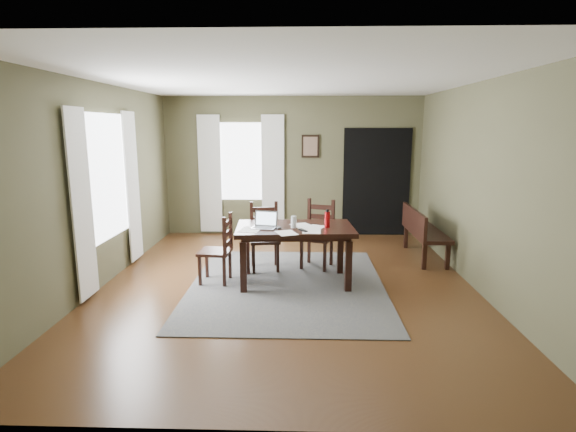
{
  "coord_description": "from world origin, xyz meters",
  "views": [
    {
      "loc": [
        0.19,
        -5.82,
        2.12
      ],
      "look_at": [
        0.0,
        0.3,
        0.9
      ],
      "focal_mm": 28.0,
      "sensor_mm": 36.0,
      "label": 1
    }
  ],
  "objects_px": {
    "laptop": "(265,224)",
    "water_bottle": "(327,219)",
    "dining_table": "(295,233)",
    "chair_back_left": "(265,237)",
    "chair_end": "(218,250)",
    "bench": "(422,229)",
    "chair_back_right": "(318,235)"
  },
  "relations": [
    {
      "from": "chair_back_right",
      "to": "laptop",
      "type": "distance_m",
      "value": 1.16
    },
    {
      "from": "bench",
      "to": "water_bottle",
      "type": "distance_m",
      "value": 2.13
    },
    {
      "from": "chair_end",
      "to": "water_bottle",
      "type": "bearing_deg",
      "value": 93.68
    },
    {
      "from": "chair_end",
      "to": "chair_back_right",
      "type": "distance_m",
      "value": 1.58
    },
    {
      "from": "chair_back_left",
      "to": "bench",
      "type": "height_order",
      "value": "chair_back_left"
    },
    {
      "from": "chair_end",
      "to": "chair_back_right",
      "type": "height_order",
      "value": "chair_back_right"
    },
    {
      "from": "dining_table",
      "to": "chair_back_left",
      "type": "xyz_separation_m",
      "value": [
        -0.46,
        0.61,
        -0.21
      ]
    },
    {
      "from": "chair_back_left",
      "to": "chair_back_right",
      "type": "height_order",
      "value": "chair_back_right"
    },
    {
      "from": "bench",
      "to": "water_bottle",
      "type": "xyz_separation_m",
      "value": [
        -1.62,
        -1.32,
        0.42
      ]
    },
    {
      "from": "laptop",
      "to": "chair_back_right",
      "type": "bearing_deg",
      "value": 60.66
    },
    {
      "from": "dining_table",
      "to": "bench",
      "type": "relative_size",
      "value": 1.13
    },
    {
      "from": "chair_back_left",
      "to": "water_bottle",
      "type": "height_order",
      "value": "water_bottle"
    },
    {
      "from": "dining_table",
      "to": "chair_back_right",
      "type": "distance_m",
      "value": 0.83
    },
    {
      "from": "chair_end",
      "to": "chair_back_left",
      "type": "distance_m",
      "value": 0.86
    },
    {
      "from": "chair_end",
      "to": "chair_back_left",
      "type": "height_order",
      "value": "chair_back_left"
    },
    {
      "from": "water_bottle",
      "to": "bench",
      "type": "bearing_deg",
      "value": 39.24
    },
    {
      "from": "chair_back_left",
      "to": "chair_end",
      "type": "bearing_deg",
      "value": -140.38
    },
    {
      "from": "dining_table",
      "to": "chair_end",
      "type": "xyz_separation_m",
      "value": [
        -1.04,
        -0.03,
        -0.23
      ]
    },
    {
      "from": "chair_end",
      "to": "bench",
      "type": "xyz_separation_m",
      "value": [
        3.09,
        1.3,
        0.02
      ]
    },
    {
      "from": "bench",
      "to": "laptop",
      "type": "xyz_separation_m",
      "value": [
        -2.45,
        -1.36,
        0.37
      ]
    },
    {
      "from": "chair_end",
      "to": "chair_back_left",
      "type": "relative_size",
      "value": 0.95
    },
    {
      "from": "chair_end",
      "to": "chair_back_left",
      "type": "bearing_deg",
      "value": 142.18
    },
    {
      "from": "dining_table",
      "to": "chair_back_right",
      "type": "xyz_separation_m",
      "value": [
        0.34,
        0.73,
        -0.2
      ]
    },
    {
      "from": "dining_table",
      "to": "bench",
      "type": "xyz_separation_m",
      "value": [
        2.05,
        1.27,
        -0.22
      ]
    },
    {
      "from": "dining_table",
      "to": "laptop",
      "type": "distance_m",
      "value": 0.44
    },
    {
      "from": "laptop",
      "to": "water_bottle",
      "type": "bearing_deg",
      "value": 15.56
    },
    {
      "from": "water_bottle",
      "to": "chair_back_right",
      "type": "bearing_deg",
      "value": 96.71
    },
    {
      "from": "dining_table",
      "to": "chair_end",
      "type": "distance_m",
      "value": 1.07
    },
    {
      "from": "chair_back_right",
      "to": "bench",
      "type": "relative_size",
      "value": 0.71
    },
    {
      "from": "dining_table",
      "to": "water_bottle",
      "type": "distance_m",
      "value": 0.48
    },
    {
      "from": "chair_end",
      "to": "water_bottle",
      "type": "xyz_separation_m",
      "value": [
        1.48,
        -0.02,
        0.44
      ]
    },
    {
      "from": "dining_table",
      "to": "bench",
      "type": "bearing_deg",
      "value": 28.26
    }
  ]
}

